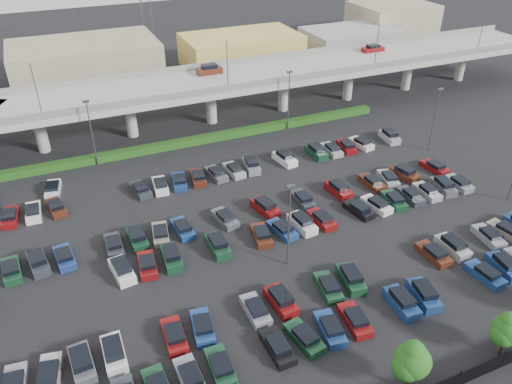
% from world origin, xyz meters
% --- Properties ---
extents(ground, '(280.00, 280.00, 0.00)m').
position_xyz_m(ground, '(0.00, 0.00, 0.00)').
color(ground, black).
extents(overpass, '(150.00, 13.00, 15.80)m').
position_xyz_m(overpass, '(-0.25, 32.01, 6.97)').
color(overpass, '#9C9C94').
rests_on(overpass, ground).
extents(hedge, '(66.00, 1.60, 1.10)m').
position_xyz_m(hedge, '(0.00, 25.00, 0.55)').
color(hedge, '#1B4313').
rests_on(hedge, ground).
extents(tree_row, '(65.07, 3.66, 5.94)m').
position_xyz_m(tree_row, '(0.70, -26.53, 3.52)').
color(tree_row, '#332316').
rests_on(tree_row, ground).
extents(parked_cars, '(63.14, 41.68, 1.67)m').
position_xyz_m(parked_cars, '(-0.11, -3.71, 0.61)').
color(parked_cars, white).
rests_on(parked_cars, ground).
extents(light_poles, '(66.90, 48.38, 10.30)m').
position_xyz_m(light_poles, '(-4.13, 2.00, 6.24)').
color(light_poles, '#434348').
rests_on(light_poles, ground).
extents(distant_buildings, '(138.00, 24.00, 9.00)m').
position_xyz_m(distant_buildings, '(12.38, 61.81, 3.74)').
color(distant_buildings, gray).
rests_on(distant_buildings, ground).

